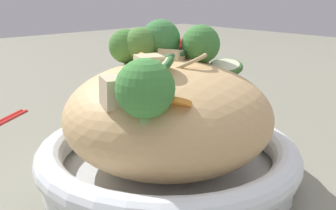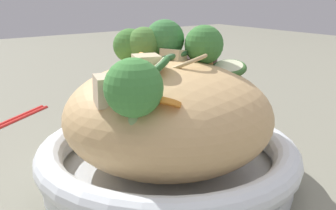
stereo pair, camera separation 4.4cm
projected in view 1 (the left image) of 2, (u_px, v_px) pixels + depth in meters
The scene contains 8 objects.
ground_plane at pixel (168, 179), 0.46m from camera, with size 3.00×3.00×0.00m, color gray.
serving_bowl at pixel (168, 159), 0.46m from camera, with size 0.29×0.29×0.05m.
noodle_heap at pixel (168, 115), 0.44m from camera, with size 0.23×0.23×0.13m.
broccoli_florets at pixel (157, 55), 0.42m from camera, with size 0.20×0.18×0.08m.
carrot_coins at pixel (170, 75), 0.40m from camera, with size 0.14×0.11×0.04m.
zucchini_slices at pixel (187, 64), 0.43m from camera, with size 0.15×0.09×0.03m.
chicken_chunks at pixel (141, 75), 0.39m from camera, with size 0.13×0.07×0.04m.
soy_sauce_bottle at pixel (184, 83), 0.69m from camera, with size 0.06×0.06×0.13m.
Camera 1 is at (0.28, 0.31, 0.21)m, focal length 42.70 mm.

